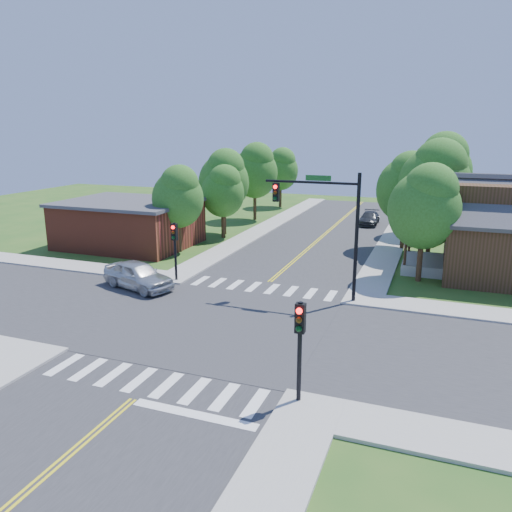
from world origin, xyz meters
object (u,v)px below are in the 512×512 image
at_px(signal_pole_se, 300,334).
at_px(signal_pole_nw, 175,241).
at_px(signal_mast_ne, 326,215).
at_px(car_dgrey, 369,219).
at_px(car_silver, 138,276).

height_order(signal_pole_se, signal_pole_nw, same).
bearing_deg(signal_pole_se, signal_pole_nw, 135.00).
distance_m(signal_mast_ne, signal_pole_se, 11.55).
xyz_separation_m(signal_pole_nw, car_dgrey, (8.69, 23.62, -2.03)).
xyz_separation_m(signal_mast_ne, signal_pole_nw, (-9.51, -0.01, -2.19)).
relative_size(signal_pole_se, car_silver, 0.72).
bearing_deg(signal_mast_ne, signal_pole_nw, -179.93).
bearing_deg(signal_pole_se, car_silver, 144.12).
distance_m(signal_mast_ne, car_silver, 11.83).
height_order(signal_pole_se, car_dgrey, signal_pole_se).
xyz_separation_m(signal_pole_nw, car_silver, (-1.41, -2.08, -1.83)).
distance_m(car_silver, car_dgrey, 27.61).
height_order(car_silver, car_dgrey, car_silver).
bearing_deg(signal_pole_nw, signal_mast_ne, 0.07).
bearing_deg(signal_pole_nw, car_dgrey, 69.80).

